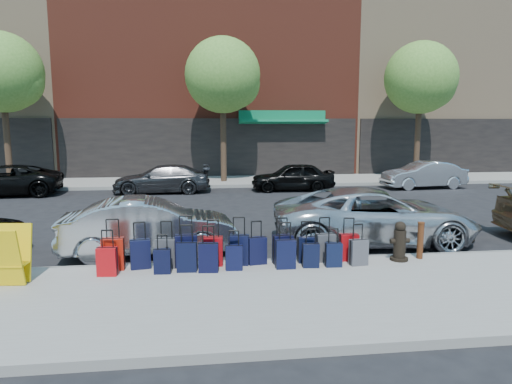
{
  "coord_description": "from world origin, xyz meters",
  "views": [
    {
      "loc": [
        -0.71,
        -14.06,
        3.1
      ],
      "look_at": [
        0.84,
        -1.5,
        1.2
      ],
      "focal_mm": 32.0,
      "sensor_mm": 36.0,
      "label": 1
    }
  ],
  "objects": [
    {
      "name": "suitcase_front_10",
      "position": [
        2.47,
        -4.77,
        0.45
      ],
      "size": [
        0.41,
        0.24,
        0.94
      ],
      "rotation": [
        0.0,
        0.0,
        -0.08
      ],
      "color": "#98090E",
      "rests_on": "sidewalk_near"
    },
    {
      "name": "suitcase_front_4",
      "position": [
        -0.47,
        -4.77,
        0.46
      ],
      "size": [
        0.42,
        0.25,
        0.98
      ],
      "rotation": [
        0.0,
        0.0,
        -0.08
      ],
      "color": "maroon",
      "rests_on": "sidewalk_near"
    },
    {
      "name": "suitcase_back_5",
      "position": [
        -0.06,
        -5.11,
        0.4
      ],
      "size": [
        0.35,
        0.22,
        0.81
      ],
      "rotation": [
        0.0,
        0.0,
        -0.06
      ],
      "color": "black",
      "rests_on": "sidewalk_near"
    },
    {
      "name": "sidewalk_near",
      "position": [
        0.0,
        -6.5,
        0.07
      ],
      "size": [
        60.0,
        4.0,
        0.15
      ],
      "primitive_type": "cube",
      "color": "gray",
      "rests_on": "ground"
    },
    {
      "name": "car_far_0",
      "position": [
        -9.2,
        6.69,
        0.67
      ],
      "size": [
        4.97,
        2.62,
        1.33
      ],
      "primitive_type": "imported",
      "rotation": [
        0.0,
        0.0,
        -1.48
      ],
      "color": "black",
      "rests_on": "ground"
    },
    {
      "name": "building_center",
      "position": [
        0.0,
        17.99,
        9.98
      ],
      "size": [
        17.0,
        12.85,
        20.0
      ],
      "color": "maroon",
      "rests_on": "ground"
    },
    {
      "name": "suitcase_front_1",
      "position": [
        -1.96,
        -4.78,
        0.45
      ],
      "size": [
        0.43,
        0.28,
        0.97
      ],
      "rotation": [
        0.0,
        0.0,
        0.16
      ],
      "color": "black",
      "rests_on": "sidewalk_near"
    },
    {
      "name": "car_far_2",
      "position": [
        3.57,
        6.7,
        0.65
      ],
      "size": [
        3.91,
        1.72,
        1.31
      ],
      "primitive_type": "imported",
      "rotation": [
        0.0,
        0.0,
        -1.62
      ],
      "color": "black",
      "rests_on": "ground"
    },
    {
      "name": "car_far_3",
      "position": [
        10.02,
        6.71,
        0.66
      ],
      "size": [
        4.09,
        1.7,
        1.31
      ],
      "primitive_type": "imported",
      "rotation": [
        0.0,
        0.0,
        -1.49
      ],
      "color": "silver",
      "rests_on": "ground"
    },
    {
      "name": "suitcase_front_0",
      "position": [
        -2.5,
        -4.8,
        0.48
      ],
      "size": [
        0.44,
        0.25,
        1.05
      ],
      "rotation": [
        0.0,
        0.0,
        0.03
      ],
      "color": "#9C160A",
      "rests_on": "sidewalk_near"
    },
    {
      "name": "car_far_1",
      "position": [
        -2.44,
        6.77,
        0.63
      ],
      "size": [
        4.35,
        1.79,
        1.26
      ],
      "primitive_type": "imported",
      "rotation": [
        0.0,
        0.0,
        -1.58
      ],
      "color": "#37373A",
      "rests_on": "ground"
    },
    {
      "name": "ground",
      "position": [
        0.0,
        0.0,
        0.0
      ],
      "size": [
        120.0,
        120.0,
        0.0
      ],
      "primitive_type": "plane",
      "color": "black",
      "rests_on": "ground"
    },
    {
      "name": "display_rack",
      "position": [
        -4.22,
        -5.45,
        0.69
      ],
      "size": [
        0.67,
        0.73,
        1.09
      ],
      "rotation": [
        0.0,
        0.0,
        -0.1
      ],
      "color": "yellow",
      "rests_on": "sidewalk_near"
    },
    {
      "name": "curb_far",
      "position": [
        0.0,
        7.98,
        0.07
      ],
      "size": [
        60.0,
        0.08,
        0.15
      ],
      "primitive_type": "cube",
      "color": "gray",
      "rests_on": "ground"
    },
    {
      "name": "suitcase_back_4",
      "position": [
        -0.58,
        -5.16,
        0.44
      ],
      "size": [
        0.41,
        0.26,
        0.94
      ],
      "rotation": [
        0.0,
        0.0,
        -0.08
      ],
      "color": "black",
      "rests_on": "sidewalk_near"
    },
    {
      "name": "suitcase_front_8",
      "position": [
        1.52,
        -4.78,
        0.43
      ],
      "size": [
        0.37,
        0.21,
        0.89
      ],
      "rotation": [
        0.0,
        0.0,
        -0.02
      ],
      "color": "black",
      "rests_on": "sidewalk_near"
    },
    {
      "name": "car_near_2",
      "position": [
        3.77,
        -2.9,
        0.72
      ],
      "size": [
        5.37,
        2.76,
        1.45
      ],
      "primitive_type": "imported",
      "rotation": [
        0.0,
        0.0,
        1.5
      ],
      "color": "silver",
      "rests_on": "ground"
    },
    {
      "name": "suitcase_back_8",
      "position": [
        1.54,
        -5.13,
        0.4
      ],
      "size": [
        0.35,
        0.23,
        0.8
      ],
      "rotation": [
        0.0,
        0.0,
        -0.1
      ],
      "color": "black",
      "rests_on": "sidewalk_near"
    },
    {
      "name": "suitcase_back_3",
      "position": [
        -1.01,
        -5.08,
        0.45
      ],
      "size": [
        0.41,
        0.26,
        0.95
      ],
      "rotation": [
        0.0,
        0.0,
        -0.06
      ],
      "color": "black",
      "rests_on": "sidewalk_near"
    },
    {
      "name": "tree_left",
      "position": [
        -9.86,
        9.5,
        5.41
      ],
      "size": [
        3.8,
        3.8,
        7.27
      ],
      "color": "black",
      "rests_on": "sidewalk_far"
    },
    {
      "name": "suitcase_back_10",
      "position": [
        2.57,
        -5.1,
        0.42
      ],
      "size": [
        0.39,
        0.25,
        0.87
      ],
      "rotation": [
        0.0,
        0.0,
        0.11
      ],
      "color": "#434248",
      "rests_on": "sidewalk_near"
    },
    {
      "name": "sidewalk_far",
      "position": [
        0.0,
        10.0,
        0.07
      ],
      "size": [
        60.0,
        4.0,
        0.15
      ],
      "primitive_type": "cube",
      "color": "gray",
      "rests_on": "ground"
    },
    {
      "name": "suitcase_back_9",
      "position": [
        2.02,
        -5.14,
        0.4
      ],
      "size": [
        0.34,
        0.21,
        0.8
      ],
      "rotation": [
        0.0,
        0.0,
        -0.04
      ],
      "color": "black",
      "rests_on": "sidewalk_near"
    },
    {
      "name": "car_near_1",
      "position": [
        -1.93,
        -3.22,
        0.68
      ],
      "size": [
        4.21,
        1.77,
        1.35
      ],
      "primitive_type": "imported",
      "rotation": [
        0.0,
        0.0,
        1.66
      ],
      "color": "#B1B4B9",
      "rests_on": "ground"
    },
    {
      "name": "suitcase_front_9",
      "position": [
        1.94,
        -4.76,
        0.45
      ],
      "size": [
        0.42,
        0.26,
        0.97
      ],
      "rotation": [
        0.0,
        0.0,
        0.09
      ],
      "color": "#3D3D42",
      "rests_on": "sidewalk_near"
    },
    {
      "name": "fire_hydrant",
      "position": [
        3.57,
        -4.89,
        0.55
      ],
      "size": [
        0.43,
        0.39,
        0.86
      ],
      "rotation": [
        0.0,
        0.0,
        0.02
      ],
      "color": "black",
      "rests_on": "sidewalk_near"
    },
    {
      "name": "suitcase_back_2",
      "position": [
        -1.49,
        -5.16,
        0.4
      ],
      "size": [
        0.34,
        0.21,
        0.79
      ],
      "rotation": [
        0.0,
        0.0,
        -0.05
      ],
      "color": "black",
      "rests_on": "sidewalk_near"
    },
    {
      "name": "curb_near",
      "position": [
        0.0,
        -4.48,
        0.07
      ],
      "size": [
        60.0,
        0.08,
        0.15
      ],
      "primitive_type": "cube",
      "color": "gray",
      "rests_on": "ground"
    },
    {
      "name": "suitcase_front_5",
      "position": [
        0.07,
        -4.77,
        0.47
      ],
      "size": [
        0.45,
        0.3,
        1.02
      ],
      "rotation": [
        0.0,
        0.0,
        -0.16
      ],
      "color": "black",
      "rests_on": "sidewalk_near"
    },
    {
      "name": "suitcase_front_2",
      "position": [
        -1.44,
        -4.77,
        0.45
      ],
      "size": [
        0.44,
        0.29,
        0.97
      ],
      "rotation": [
        0.0,
        0.0,
        -0.17
      ],
      "color": "#3B3A3F",
      "rests_on": "sidewalk_near"
    },
    {
      "name": "tree_right",
      "position": [
        11.14,
        9.5,
        5.41
      ],
      "size": [
        3.8,
        3.8,
        7.27
      ],
      "color": "black",
      "rests_on": "sidewalk_far"
    },
    {
      "name": "suitcase_front_6",
      "position": [
        0.46,
        -4.77,
        0.44
      ],
      "size": [
        0.41,
        0.26,
        0.93
      ],
      "rotation": [
        0.0,
        0.0,
        0.15
      ],
      "color": "black",
      "rests_on": "sidewalk_near"
    },
    {
      "name": "building_right",
      "position": [
        16.0,
        17.99,
        8.98
      ],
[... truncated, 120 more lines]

